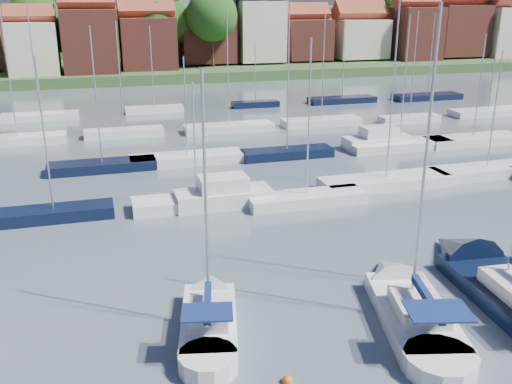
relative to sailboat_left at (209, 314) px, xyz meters
name	(u,v)px	position (x,y,z in m)	size (l,w,h in m)	color
ground	(230,139)	(9.49, 35.16, -0.37)	(260.00, 260.00, 0.00)	#45565E
sailboat_left	(209,314)	(0.00, 0.00, 0.00)	(4.39, 9.63, 12.78)	silver
sailboat_centre	(405,302)	(9.42, -1.57, -0.01)	(5.73, 11.83, 15.55)	silver
sailboat_navy	(490,279)	(14.99, -0.62, -0.02)	(5.00, 14.15, 19.09)	black
buoy_c	(288,383)	(2.05, -5.35, -0.37)	(0.46, 0.46, 0.46)	#D85914
buoy_e	(450,264)	(14.41, 2.08, -0.37)	(0.49, 0.49, 0.49)	#D85914
marina_field	(260,145)	(11.40, 30.31, 0.07)	(79.62, 41.41, 15.93)	silver
far_shore_town	(152,39)	(11.72, 127.83, 4.24)	(212.46, 90.00, 22.27)	#3B5A2D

